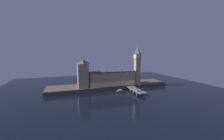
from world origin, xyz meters
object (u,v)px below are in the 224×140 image
(victoria_tower, at_px, (83,73))
(car_southbound_trail, at_px, (137,88))
(clock_tower, at_px, (137,64))
(boat_upstream, at_px, (120,91))
(car_northbound_lead, at_px, (132,88))
(car_southbound_lead, at_px, (141,90))
(street_lamp_far, at_px, (129,85))
(street_lamp_mid, at_px, (139,86))
(car_northbound_trail, at_px, (139,91))
(street_lamp_near, at_px, (137,89))
(pedestrian_near_rail, at_px, (138,92))
(pedestrian_mid_walk, at_px, (139,88))

(victoria_tower, distance_m, car_southbound_trail, 93.54)
(clock_tower, bearing_deg, victoria_tower, 177.62)
(victoria_tower, relative_size, boat_upstream, 3.88)
(car_northbound_lead, bearing_deg, boat_upstream, 178.81)
(car_southbound_lead, bearing_deg, street_lamp_far, 108.74)
(car_southbound_lead, height_order, street_lamp_mid, street_lamp_mid)
(car_northbound_trail, height_order, boat_upstream, car_northbound_trail)
(car_northbound_lead, relative_size, street_lamp_near, 0.60)
(victoria_tower, height_order, pedestrian_near_rail, victoria_tower)
(car_southbound_lead, xyz_separation_m, car_southbound_trail, (0.00, 13.57, 0.05))
(victoria_tower, height_order, street_lamp_far, victoria_tower)
(car_northbound_lead, distance_m, car_southbound_trail, 9.65)
(victoria_tower, height_order, car_southbound_lead, victoria_tower)
(victoria_tower, xyz_separation_m, car_southbound_trail, (84.20, -32.56, -24.50))
(victoria_tower, bearing_deg, car_southbound_lead, -28.72)
(clock_tower, relative_size, car_southbound_trail, 15.26)
(victoria_tower, xyz_separation_m, car_southbound_lead, (84.20, -46.13, -24.54))
(clock_tower, xyz_separation_m, car_northbound_lead, (-20.89, -20.52, -38.18))
(victoria_tower, height_order, street_lamp_mid, victoria_tower)
(car_southbound_lead, xyz_separation_m, street_lamp_mid, (3.17, 10.99, 3.91))
(car_southbound_trail, relative_size, pedestrian_mid_walk, 2.93)
(street_lamp_far, bearing_deg, clock_tower, 34.09)
(pedestrian_near_rail, relative_size, boat_upstream, 0.12)
(car_southbound_lead, bearing_deg, street_lamp_mid, 73.89)
(car_northbound_trail, relative_size, pedestrian_near_rail, 2.88)
(car_southbound_lead, distance_m, pedestrian_mid_walk, 11.55)
(street_lamp_near, relative_size, boat_upstream, 0.47)
(pedestrian_mid_walk, bearing_deg, street_lamp_near, -127.58)
(car_northbound_lead, bearing_deg, street_lamp_near, -97.18)
(car_northbound_lead, distance_m, pedestrian_near_rail, 26.19)
(victoria_tower, relative_size, pedestrian_mid_walk, 33.73)
(car_northbound_lead, relative_size, car_southbound_lead, 0.90)
(car_southbound_trail, bearing_deg, street_lamp_near, -116.75)
(car_northbound_lead, height_order, pedestrian_near_rail, pedestrian_near_rail)
(street_lamp_far, bearing_deg, boat_upstream, -168.35)
(car_southbound_trail, height_order, pedestrian_mid_walk, pedestrian_mid_walk)
(car_northbound_trail, bearing_deg, victoria_tower, 148.51)
(clock_tower, distance_m, car_southbound_lead, 58.77)
(pedestrian_mid_walk, bearing_deg, clock_tower, 67.80)
(car_northbound_lead, height_order, street_lamp_far, street_lamp_far)
(car_northbound_lead, height_order, street_lamp_mid, street_lamp_mid)
(street_lamp_near, bearing_deg, car_southbound_lead, 23.16)
(car_southbound_trail, xyz_separation_m, street_lamp_near, (-8.72, -17.30, 3.36))
(car_northbound_trail, bearing_deg, car_southbound_trail, 70.45)
(clock_tower, relative_size, street_lamp_near, 10.95)
(car_southbound_lead, distance_m, pedestrian_near_rail, 9.50)
(clock_tower, xyz_separation_m, street_lamp_near, (-24.06, -45.72, -34.75))
(clock_tower, bearing_deg, street_lamp_near, -117.75)
(clock_tower, xyz_separation_m, boat_upstream, (-42.46, -20.08, -42.70))
(street_lamp_near, height_order, street_lamp_far, street_lamp_near)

